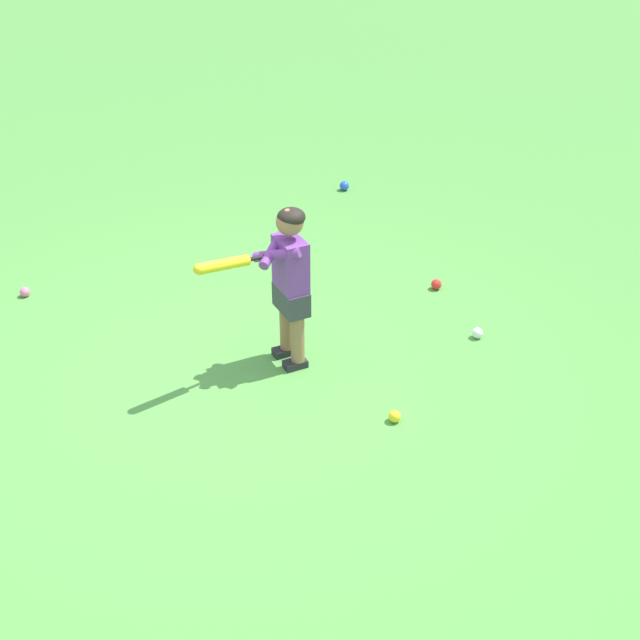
{
  "coord_description": "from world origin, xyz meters",
  "views": [
    {
      "loc": [
        2.33,
        3.93,
        3.13
      ],
      "look_at": [
        -0.39,
        0.36,
        0.45
      ],
      "focal_mm": 48.18,
      "sensor_mm": 36.0,
      "label": 1
    }
  ],
  "objects": [
    {
      "name": "play_ball_behind_batter",
      "position": [
        -1.83,
        -0.07,
        0.04
      ],
      "size": [
        0.08,
        0.08,
        0.08
      ],
      "primitive_type": "sphere",
      "color": "red",
      "rests_on": "ground"
    },
    {
      "name": "play_ball_near_batter",
      "position": [
        0.69,
        -1.85,
        0.04
      ],
      "size": [
        0.07,
        0.07,
        0.07
      ],
      "primitive_type": "sphere",
      "color": "pink",
      "rests_on": "ground"
    },
    {
      "name": "play_ball_far_left",
      "position": [
        -2.5,
        -2.02,
        0.05
      ],
      "size": [
        0.09,
        0.09,
        0.09
      ],
      "primitive_type": "sphere",
      "color": "blue",
      "rests_on": "ground"
    },
    {
      "name": "play_ball_by_bucket",
      "position": [
        -0.49,
        0.97,
        0.04
      ],
      "size": [
        0.08,
        0.08,
        0.08
      ],
      "primitive_type": "sphere",
      "color": "yellow",
      "rests_on": "ground"
    },
    {
      "name": "child_batter",
      "position": [
        -0.36,
        0.06,
        0.65
      ],
      "size": [
        0.78,
        0.32,
        1.08
      ],
      "color": "#232328",
      "rests_on": "ground"
    },
    {
      "name": "ground_plane",
      "position": [
        0.0,
        0.0,
        0.0
      ],
      "size": [
        40.0,
        40.0,
        0.0
      ],
      "primitive_type": "plane",
      "color": "#519942"
    },
    {
      "name": "play_ball_midfield",
      "position": [
        -1.57,
        0.61,
        0.04
      ],
      "size": [
        0.08,
        0.08,
        0.08
      ],
      "primitive_type": "sphere",
      "color": "white",
      "rests_on": "ground"
    }
  ]
}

